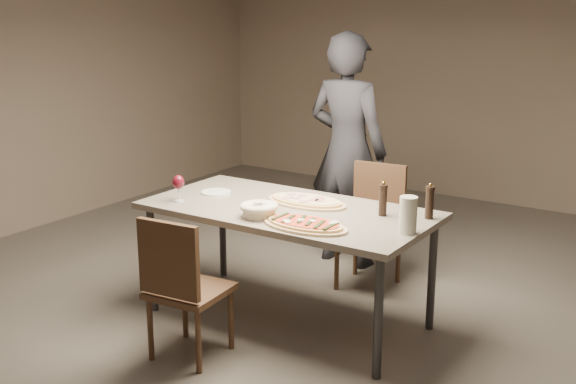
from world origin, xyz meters
The scene contains 14 objects.
room centered at (0.00, 0.00, 1.40)m, with size 7.00×7.00×7.00m.
dining_table centered at (0.00, 0.00, 0.69)m, with size 1.80×0.90×0.75m.
zucchini_pizza centered at (0.30, -0.28, 0.77)m, with size 0.53×0.29×0.05m.
ham_pizza centered at (0.05, 0.14, 0.77)m, with size 0.55×0.30×0.04m.
bread_basket centered at (-0.03, -0.26, 0.80)m, with size 0.23×0.23×0.08m.
oil_dish centered at (-0.01, 0.21, 0.76)m, with size 0.14×0.14×0.02m.
pepper_mill_left centered at (0.57, 0.17, 0.85)m, with size 0.05×0.05×0.21m.
pepper_mill_right centered at (0.82, 0.26, 0.85)m, with size 0.06×0.06×0.22m.
carafe centered at (0.83, -0.06, 0.85)m, with size 0.10×0.10×0.21m.
wine_glass centered at (-0.67, -0.26, 0.87)m, with size 0.08×0.08×0.17m.
side_plate centered at (-0.59, 0.02, 0.76)m, with size 0.20×0.20×0.01m.
chair_near centered at (-0.20, -0.79, 0.48)m, with size 0.44×0.44×0.85m.
chair_far centered at (0.16, 0.87, 0.49)m, with size 0.45×0.45×0.87m.
diner centered at (-0.21, 1.15, 0.89)m, with size 0.65×0.43×1.79m, color black.
Camera 1 is at (2.36, -3.60, 1.99)m, focal length 45.00 mm.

